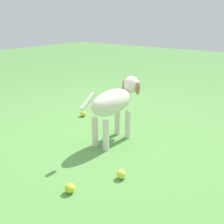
{
  "coord_description": "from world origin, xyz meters",
  "views": [
    {
      "loc": [
        1.46,
        -1.82,
        1.07
      ],
      "look_at": [
        0.1,
        -0.07,
        0.28
      ],
      "focal_mm": 43.56,
      "sensor_mm": 36.0,
      "label": 1
    }
  ],
  "objects_px": {
    "dog": "(115,102)",
    "tennis_ball_3": "(121,174)",
    "tennis_ball_2": "(70,188)",
    "tennis_ball_0": "(83,114)"
  },
  "relations": [
    {
      "from": "dog",
      "to": "tennis_ball_3",
      "type": "bearing_deg",
      "value": -138.41
    },
    {
      "from": "dog",
      "to": "tennis_ball_2",
      "type": "height_order",
      "value": "dog"
    },
    {
      "from": "tennis_ball_0",
      "to": "tennis_ball_2",
      "type": "distance_m",
      "value": 1.4
    },
    {
      "from": "tennis_ball_0",
      "to": "tennis_ball_2",
      "type": "relative_size",
      "value": 1.0
    },
    {
      "from": "tennis_ball_3",
      "to": "tennis_ball_2",
      "type": "bearing_deg",
      "value": -116.56
    },
    {
      "from": "dog",
      "to": "tennis_ball_2",
      "type": "distance_m",
      "value": 0.9
    },
    {
      "from": "dog",
      "to": "tennis_ball_2",
      "type": "bearing_deg",
      "value": -162.39
    },
    {
      "from": "tennis_ball_0",
      "to": "tennis_ball_2",
      "type": "bearing_deg",
      "value": -50.07
    },
    {
      "from": "tennis_ball_2",
      "to": "dog",
      "type": "bearing_deg",
      "value": 106.93
    },
    {
      "from": "dog",
      "to": "tennis_ball_3",
      "type": "relative_size",
      "value": 12.27
    }
  ]
}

